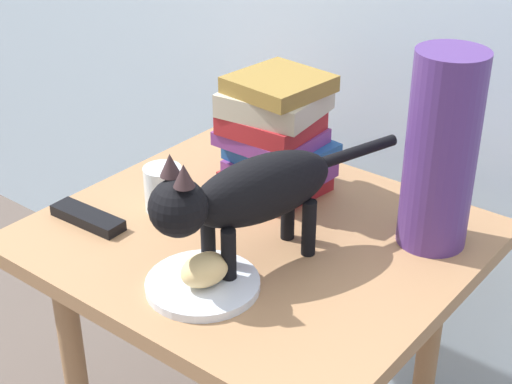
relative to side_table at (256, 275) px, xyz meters
name	(u,v)px	position (x,y,z in m)	size (l,w,h in m)	color
side_table	(256,275)	(0.00, 0.00, 0.00)	(0.72, 0.65, 0.62)	#9E724C
plate	(203,284)	(0.04, -0.18, 0.10)	(0.18, 0.18, 0.01)	silver
bread_roll	(205,270)	(0.05, -0.19, 0.13)	(0.08, 0.06, 0.05)	#E0BC7A
cat	(247,194)	(0.05, -0.09, 0.22)	(0.18, 0.46, 0.23)	black
book_stack	(276,135)	(-0.07, 0.15, 0.21)	(0.20, 0.18, 0.23)	maroon
green_vase	(441,152)	(0.25, 0.17, 0.26)	(0.12, 0.12, 0.34)	#4C2D72
candle_jar	(163,191)	(-0.18, -0.04, 0.13)	(0.07, 0.07, 0.08)	silver
tv_remote	(88,218)	(-0.26, -0.16, 0.10)	(0.15, 0.04, 0.02)	black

